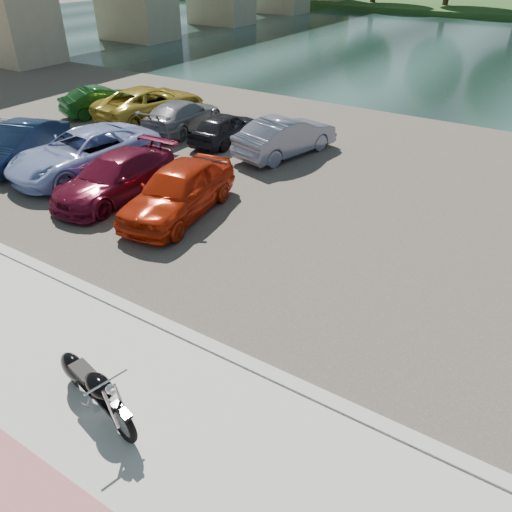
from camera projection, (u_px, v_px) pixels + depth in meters
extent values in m
plane|color=#595447|center=(105.00, 396.00, 9.00)|extent=(200.00, 200.00, 0.00)
cube|color=beige|center=(59.00, 432.00, 8.26)|extent=(60.00, 6.00, 0.10)
cube|color=beige|center=(177.00, 331.00, 10.39)|extent=(60.00, 0.30, 0.14)
cube|color=#464038|center=(351.00, 185.00, 16.84)|extent=(60.00, 18.00, 0.04)
cube|color=black|center=(507.00, 53.00, 37.55)|extent=(120.00, 40.00, 0.00)
cube|color=tan|center=(5.00, 5.00, 32.79)|extent=(6.00, 4.00, 7.20)
torus|color=black|center=(124.00, 424.00, 7.93)|extent=(0.69, 0.26, 0.68)
torus|color=black|center=(74.00, 371.00, 8.92)|extent=(0.69, 0.26, 0.68)
cylinder|color=#B2B2B7|center=(124.00, 424.00, 7.93)|extent=(0.46, 0.16, 0.46)
cylinder|color=#B2B2B7|center=(74.00, 371.00, 8.92)|extent=(0.46, 0.16, 0.46)
cylinder|color=silver|center=(111.00, 410.00, 7.79)|extent=(0.33, 0.12, 0.63)
cylinder|color=silver|center=(122.00, 402.00, 7.91)|extent=(0.33, 0.12, 0.63)
cylinder|color=silver|center=(106.00, 382.00, 7.76)|extent=(0.20, 0.74, 0.04)
sphere|color=silver|center=(110.00, 389.00, 7.74)|extent=(0.19, 0.19, 0.16)
sphere|color=silver|center=(113.00, 392.00, 7.70)|extent=(0.13, 0.13, 0.11)
cube|color=black|center=(121.00, 411.00, 7.76)|extent=(0.47, 0.23, 0.06)
cube|color=black|center=(98.00, 398.00, 8.45)|extent=(1.19, 0.36, 0.08)
cube|color=silver|center=(96.00, 394.00, 8.45)|extent=(0.51, 0.41, 0.34)
cylinder|color=silver|center=(97.00, 389.00, 8.28)|extent=(0.28, 0.23, 0.27)
cylinder|color=silver|center=(91.00, 382.00, 8.40)|extent=(0.28, 0.23, 0.27)
ellipsoid|color=black|center=(99.00, 386.00, 8.11)|extent=(0.74, 0.50, 0.32)
cube|color=black|center=(84.00, 371.00, 8.46)|extent=(0.60, 0.39, 0.10)
ellipsoid|color=black|center=(74.00, 367.00, 8.82)|extent=(0.78, 0.48, 0.50)
cube|color=black|center=(73.00, 369.00, 8.89)|extent=(0.43, 0.26, 0.30)
cylinder|color=silver|center=(96.00, 385.00, 8.79)|extent=(1.09, 0.32, 0.09)
cylinder|color=silver|center=(96.00, 382.00, 8.75)|extent=(1.09, 0.32, 0.09)
cylinder|color=#B2B2B7|center=(85.00, 405.00, 8.52)|extent=(0.05, 0.14, 0.22)
imported|color=#152544|center=(20.00, 144.00, 18.20)|extent=(2.67, 4.52, 1.41)
imported|color=#9EADE5|center=(84.00, 152.00, 17.35)|extent=(3.17, 5.67, 1.50)
imported|color=maroon|center=(115.00, 177.00, 15.75)|extent=(2.03, 4.64, 1.33)
imported|color=#B8260C|center=(178.00, 190.00, 14.62)|extent=(2.46, 4.72, 1.54)
imported|color=#113F15|center=(103.00, 101.00, 23.57)|extent=(2.61, 4.08, 1.27)
imported|color=#B19428|center=(150.00, 103.00, 22.82)|extent=(3.10, 5.60, 1.48)
imported|color=gray|center=(182.00, 115.00, 21.48)|extent=(2.31, 4.62, 1.29)
imported|color=black|center=(225.00, 128.00, 20.17)|extent=(1.50, 3.60, 1.22)
imported|color=slate|center=(286.00, 136.00, 18.92)|extent=(2.50, 4.59, 1.43)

